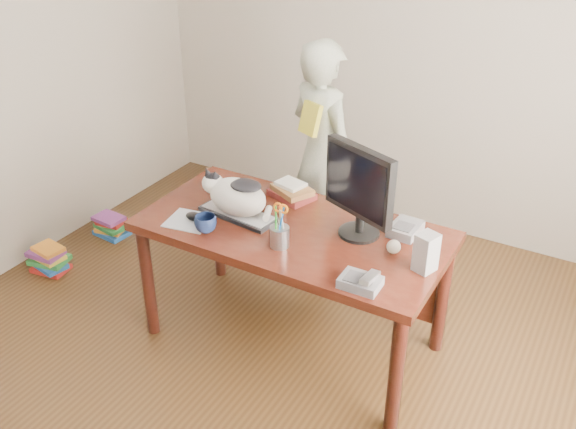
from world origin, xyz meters
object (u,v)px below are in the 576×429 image
Objects in this scene: phone at (361,282)px; book_pile_a at (49,259)px; keyboard at (238,214)px; book_pile_b at (111,226)px; calculator at (405,229)px; cat at (235,195)px; coffee_mug at (206,224)px; book_stack at (292,191)px; pen_cup at (280,234)px; monitor at (359,187)px; desk at (300,244)px; person at (322,154)px; baseball at (394,247)px; mouse at (195,216)px; speaker at (426,252)px.

book_pile_a is (-2.27, 0.10, -0.69)m from phone.
book_pile_b is at bearing 170.73° from keyboard.
calculator reaches higher than book_pile_b.
coffee_mug is (-0.04, -0.22, -0.08)m from cat.
cat reaches higher than book_stack.
pen_cup is 1.98m from book_pile_b.
calculator is at bearing 56.25° from monitor.
cat is (-0.32, -0.12, 0.27)m from desk.
phone is 1.45m from person.
cat is 1.53× the size of book_stack.
monitor is at bearing 116.06° from phone.
phone is 0.65× the size of book_stack.
monitor reaches higher than keyboard.
monitor reaches higher than calculator.
calculator is at bearing 94.43° from baseball.
desk is 8.39× the size of calculator.
coffee_mug is 0.40× the size of book_stack.
desk is 0.67m from phone.
cat is at bearing 110.82° from person.
monitor is at bearing 7.98° from book_pile_a.
pen_cup is 0.50m from phone.
cat is 0.25m from mouse.
keyboard is at bearing 6.27° from book_pile_a.
desk is 5.69× the size of book_stack.
book_pile_b is at bearing 171.03° from desk.
person is at bearing 95.02° from keyboard.
desk is 1.82m from book_pile_b.
baseball is (0.91, 0.29, -0.01)m from coffee_mug.
speaker is at bearing 1.56° from book_stack.
pen_cup is 0.41m from coffee_mug.
desk is 0.37m from keyboard.
coffee_mug is at bearing -170.31° from pen_cup.
book_pile_a is at bearing -166.60° from calculator.
pen_cup is at bearing 9.69° from coffee_mug.
desk is 1.07× the size of person.
cat is 0.39m from pen_cup.
baseball is (-0.18, 0.06, -0.06)m from speaker.
baseball is at bearing 156.75° from person.
calculator is at bearing 16.21° from desk.
mouse is at bearing -129.57° from cat.
keyboard is 0.23m from coffee_mug.
book_stack is at bearing 178.52° from calculator.
desk is 0.53m from coffee_mug.
monitor is 6.99× the size of baseball.
phone is (0.83, -0.26, 0.01)m from keyboard.
book_stack is (-0.69, 0.59, 0.01)m from phone.
mouse is (-0.48, -0.28, 0.17)m from desk.
keyboard is 0.88m from calculator.
speaker is at bearing 160.29° from person.
mouse is 1.22m from speaker.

